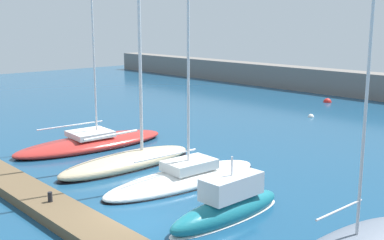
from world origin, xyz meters
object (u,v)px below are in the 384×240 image
object	(u,v)px
sailboat_red_nearest	(92,142)
sailboat_sand_second	(128,160)
mooring_buoy_red	(327,102)
dock_bollard	(50,197)
mooring_buoy_white	(311,117)
sailboat_white_third	(184,177)
motorboat_teal_fourth	(228,206)

from	to	relation	value
sailboat_red_nearest	sailboat_sand_second	distance (m)	5.30
mooring_buoy_red	dock_bollard	size ratio (longest dim) A/B	1.87
sailboat_sand_second	mooring_buoy_white	size ratio (longest dim) A/B	28.59
sailboat_white_third	mooring_buoy_red	world-z (taller)	sailboat_white_third
mooring_buoy_red	sailboat_sand_second	bearing A→B (deg)	-80.38
motorboat_teal_fourth	mooring_buoy_red	xyz separation A→B (m)	(-13.67, 28.96, -0.53)
sailboat_red_nearest	sailboat_sand_second	world-z (taller)	sailboat_red_nearest
dock_bollard	mooring_buoy_white	bearing A→B (deg)	100.03
mooring_buoy_white	mooring_buoy_red	distance (m)	8.49
sailboat_red_nearest	mooring_buoy_white	distance (m)	19.65
motorboat_teal_fourth	dock_bollard	world-z (taller)	motorboat_teal_fourth
motorboat_teal_fourth	mooring_buoy_white	distance (m)	23.55
sailboat_red_nearest	motorboat_teal_fourth	xyz separation A→B (m)	(14.20, -1.90, 0.19)
sailboat_sand_second	dock_bollard	xyz separation A→B (m)	(3.30, -6.37, 0.30)
mooring_buoy_white	mooring_buoy_red	bearing A→B (deg)	113.26
sailboat_red_nearest	mooring_buoy_white	world-z (taller)	sailboat_red_nearest
sailboat_white_third	mooring_buoy_red	size ratio (longest dim) A/B	20.70
sailboat_sand_second	sailboat_white_third	xyz separation A→B (m)	(4.25, 0.57, -0.11)
mooring_buoy_white	dock_bollard	distance (m)	26.83
sailboat_red_nearest	mooring_buoy_white	xyz separation A→B (m)	(3.88, 19.26, -0.33)
mooring_buoy_white	mooring_buoy_red	size ratio (longest dim) A/B	0.65
sailboat_white_third	mooring_buoy_red	bearing A→B (deg)	20.80
motorboat_teal_fourth	mooring_buoy_white	world-z (taller)	motorboat_teal_fourth
sailboat_red_nearest	dock_bollard	world-z (taller)	sailboat_red_nearest
sailboat_sand_second	dock_bollard	bearing A→B (deg)	-153.68
motorboat_teal_fourth	sailboat_sand_second	bearing A→B (deg)	82.30
sailboat_sand_second	motorboat_teal_fourth	size ratio (longest dim) A/B	2.42
sailboat_sand_second	motorboat_teal_fourth	xyz separation A→B (m)	(8.95, -1.12, 0.15)
mooring_buoy_white	dock_bollard	bearing A→B (deg)	-79.97
sailboat_red_nearest	mooring_buoy_red	xyz separation A→B (m)	(0.52, 27.06, -0.33)
sailboat_white_third	dock_bollard	world-z (taller)	sailboat_white_third
sailboat_sand_second	mooring_buoy_red	xyz separation A→B (m)	(-4.72, 27.84, -0.38)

